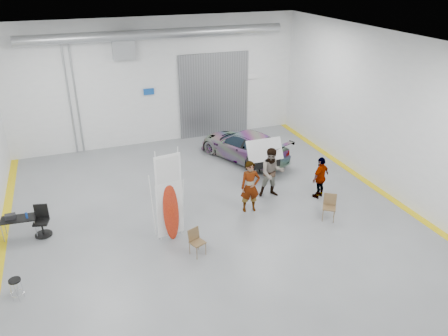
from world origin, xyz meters
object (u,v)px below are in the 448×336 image
object	(u,v)px
surfboard_display	(169,204)
folding_chair_far	(328,212)
sedan_car	(244,145)
person_c	(321,177)
person_b	(272,173)
office_chair	(42,223)
person_a	(250,187)
shop_stool	(17,290)
work_table	(16,218)
folding_chair_near	(198,247)

from	to	relation	value
surfboard_display	folding_chair_far	bearing A→B (deg)	-16.64
sedan_car	person_c	xyz separation A→B (m)	(1.32, -4.33, 0.17)
person_b	person_c	bearing A→B (deg)	-10.12
person_b	office_chair	size ratio (longest dim) A/B	1.89
person_b	surfboard_display	world-z (taller)	surfboard_display
person_a	shop_stool	distance (m)	7.96
surfboard_display	work_table	distance (m)	5.02
surfboard_display	office_chair	xyz separation A→B (m)	(-3.92, 1.66, -0.81)
work_table	surfboard_display	bearing A→B (deg)	-21.27
person_b	folding_chair_near	xyz separation A→B (m)	(-3.77, -2.60, -0.71)
work_table	shop_stool	bearing A→B (deg)	-87.97
folding_chair_far	office_chair	distance (m)	9.68
folding_chair_far	shop_stool	bearing A→B (deg)	-142.04
folding_chair_near	surfboard_display	bearing A→B (deg)	93.73
person_c	shop_stool	size ratio (longest dim) A/B	2.55
person_a	person_c	size ratio (longest dim) A/B	1.16
folding_chair_near	person_a	bearing A→B (deg)	14.44
sedan_car	person_b	bearing A→B (deg)	60.76
person_a	person_b	xyz separation A→B (m)	(1.21, 0.72, 0.02)
folding_chair_far	surfboard_display	bearing A→B (deg)	-153.83
sedan_car	work_table	size ratio (longest dim) A/B	4.00
sedan_car	surfboard_display	bearing A→B (deg)	23.65
sedan_car	folding_chair_near	distance (m)	7.47
sedan_car	work_table	xyz separation A→B (m)	(-9.33, -3.25, 0.03)
person_a	office_chair	distance (m)	7.11
folding_chair_far	office_chair	bearing A→B (deg)	-160.19
shop_stool	office_chair	size ratio (longest dim) A/B	0.63
surfboard_display	folding_chair_near	world-z (taller)	surfboard_display
person_b	surfboard_display	size ratio (longest dim) A/B	0.63
work_table	sedan_car	bearing A→B (deg)	19.19
sedan_car	shop_stool	xyz separation A→B (m)	(-9.22, -6.45, -0.33)
sedan_car	person_c	size ratio (longest dim) A/B	2.73
folding_chair_far	work_table	bearing A→B (deg)	-159.93
sedan_car	person_c	world-z (taller)	person_c
sedan_car	person_a	xyz separation A→B (m)	(-1.57, -4.33, 0.31)
surfboard_display	folding_chair_near	distance (m)	1.63
person_c	work_table	xyz separation A→B (m)	(-10.65, 1.09, -0.14)
person_c	folding_chair_far	world-z (taller)	person_c
person_c	office_chair	xyz separation A→B (m)	(-9.93, 0.94, -0.37)
folding_chair_far	work_table	distance (m)	10.43
surfboard_display	shop_stool	bearing A→B (deg)	-171.12
person_a	sedan_car	bearing A→B (deg)	78.69
person_a	shop_stool	world-z (taller)	person_a
office_chair	person_a	bearing A→B (deg)	5.50
surfboard_display	sedan_car	bearing A→B (deg)	38.96
sedan_car	work_table	bearing A→B (deg)	-4.33
person_a	person_c	bearing A→B (deg)	8.64
work_table	office_chair	world-z (taller)	office_chair
folding_chair_near	shop_stool	bearing A→B (deg)	160.70
folding_chair_near	office_chair	size ratio (longest dim) A/B	0.82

